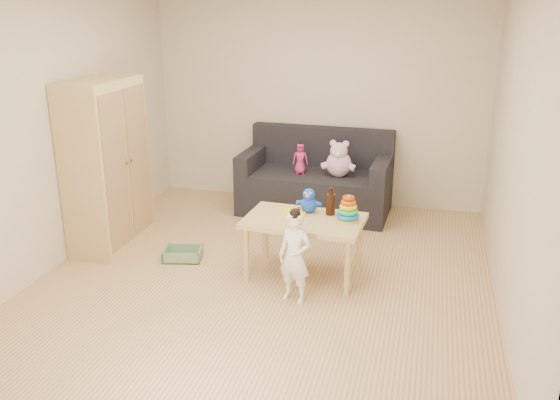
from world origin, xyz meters
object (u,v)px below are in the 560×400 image
(wardrobe, at_px, (106,165))
(play_table, at_px, (304,247))
(toddler, at_px, (295,258))
(sofa, at_px, (315,192))

(wardrobe, height_order, play_table, wardrobe)
(play_table, distance_m, toddler, 0.50)
(wardrobe, xyz_separation_m, play_table, (2.07, -0.23, -0.57))
(sofa, height_order, play_table, play_table)
(wardrobe, height_order, toddler, wardrobe)
(wardrobe, relative_size, toddler, 2.18)
(play_table, bearing_deg, wardrobe, 173.57)
(sofa, xyz_separation_m, play_table, (0.24, -1.70, 0.03))
(wardrobe, height_order, sofa, wardrobe)
(wardrobe, bearing_deg, toddler, -18.91)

